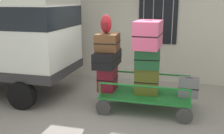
% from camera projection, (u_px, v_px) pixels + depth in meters
% --- Properties ---
extents(ground_plane, '(40.00, 40.00, 0.00)m').
position_uv_depth(ground_plane, '(111.00, 108.00, 6.65)').
color(ground_plane, gray).
extents(building_wall, '(12.00, 0.38, 5.00)m').
position_uv_depth(building_wall, '(133.00, 3.00, 8.60)').
color(building_wall, beige).
rests_on(building_wall, ground).
extents(luggage_cart, '(2.18, 1.27, 0.41)m').
position_uv_depth(luggage_cart, '(146.00, 96.00, 6.50)').
color(luggage_cart, '#1E722D').
rests_on(luggage_cart, ground).
extents(cart_railing, '(2.07, 1.14, 0.37)m').
position_uv_depth(cart_railing, '(147.00, 81.00, 6.41)').
color(cart_railing, '#1E722D').
rests_on(cart_railing, luggage_cart).
extents(suitcase_left_bottom, '(0.42, 0.51, 0.63)m').
position_uv_depth(suitcase_left_bottom, '(108.00, 78.00, 6.64)').
color(suitcase_left_bottom, maroon).
rests_on(suitcase_left_bottom, luggage_cart).
extents(suitcase_left_middle, '(0.51, 1.04, 0.38)m').
position_uv_depth(suitcase_left_middle, '(107.00, 58.00, 6.51)').
color(suitcase_left_middle, black).
rests_on(suitcase_left_middle, suitcase_left_bottom).
extents(suitcase_left_top, '(0.56, 0.68, 0.42)m').
position_uv_depth(suitcase_left_top, '(108.00, 42.00, 6.44)').
color(suitcase_left_top, brown).
rests_on(suitcase_left_top, suitcase_left_middle).
extents(suitcase_midleft_bottom, '(0.59, 0.48, 0.64)m').
position_uv_depth(suitcase_midleft_bottom, '(147.00, 81.00, 6.42)').
color(suitcase_midleft_bottom, '#4C5119').
rests_on(suitcase_midleft_bottom, luggage_cart).
extents(suitcase_midleft_middle, '(0.62, 0.57, 0.47)m').
position_uv_depth(suitcase_midleft_middle, '(147.00, 58.00, 6.27)').
color(suitcase_midleft_middle, '#194C28').
rests_on(suitcase_midleft_middle, suitcase_midleft_bottom).
extents(suitcase_midleft_top, '(0.61, 0.99, 0.64)m').
position_uv_depth(suitcase_midleft_top, '(148.00, 34.00, 6.15)').
color(suitcase_midleft_top, '#CC4C72').
rests_on(suitcase_midleft_top, suitcase_midleft_middle).
extents(suitcase_center_bottom, '(0.47, 0.30, 0.46)m').
position_uv_depth(suitcase_center_bottom, '(188.00, 87.00, 6.21)').
color(suitcase_center_bottom, slate).
rests_on(suitcase_center_bottom, luggage_cart).
extents(backpack, '(0.27, 0.22, 0.44)m').
position_uv_depth(backpack, '(106.00, 24.00, 6.35)').
color(backpack, maroon).
rests_on(backpack, suitcase_left_top).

